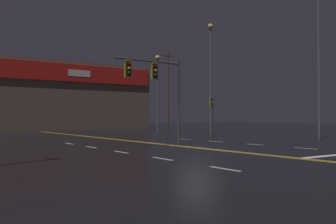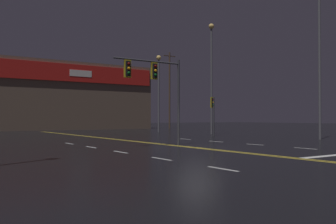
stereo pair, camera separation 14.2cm
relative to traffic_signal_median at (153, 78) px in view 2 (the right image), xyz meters
The scene contains 9 objects.
ground_plane 4.76m from the traffic_signal_median, 59.93° to the right, with size 200.00×200.00×0.00m, color black.
road_markings 5.70m from the traffic_signal_median, 58.27° to the right, with size 13.68×60.00×0.01m.
traffic_signal_median is the anchor object (origin of this frame).
traffic_signal_corner_northeast 14.01m from the traffic_signal_median, 34.85° to the left, with size 0.42×0.36×3.59m.
streetlight_near_left 18.35m from the traffic_signal_median, 38.66° to the left, with size 0.56×0.56×11.52m.
streetlight_near_right 22.22m from the traffic_signal_median, 56.63° to the left, with size 0.56×0.56×9.02m.
streetlight_median_approach 14.80m from the traffic_signal_median, ahead, with size 0.56×0.56×12.20m.
building_backdrop 36.62m from the traffic_signal_median, 87.90° to the left, with size 35.48×10.23×9.55m.
utility_pole_row 30.90m from the traffic_signal_median, 88.02° to the left, with size 44.23×0.26×12.18m.
Camera 2 is at (-12.71, -16.12, 1.61)m, focal length 40.00 mm.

